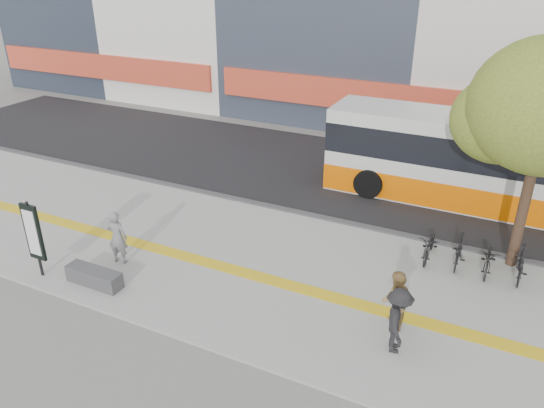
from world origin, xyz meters
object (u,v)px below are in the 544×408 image
at_px(bench, 94,277).
at_px(pedestrian_dark, 398,321).
at_px(signboard, 33,233).
at_px(bus, 495,167).
at_px(pedestrian_tan, 396,302).
at_px(seated_woman, 117,237).

height_order(bench, pedestrian_dark, pedestrian_dark).
distance_m(bench, signboard, 1.94).
distance_m(signboard, pedestrian_dark, 9.43).
bearing_deg(signboard, bus, 43.86).
bearing_deg(pedestrian_dark, signboard, 81.78).
bearing_deg(signboard, pedestrian_tan, 12.17).
relative_size(signboard, bus, 0.19).
bearing_deg(signboard, seated_woman, 45.48).
bearing_deg(bench, pedestrian_dark, 7.18).
distance_m(seated_woman, pedestrian_dark, 7.89).
distance_m(signboard, seated_woman, 2.13).
xyz_separation_m(signboard, bus, (10.41, 10.01, 0.11)).
relative_size(bus, pedestrian_dark, 7.24).
bearing_deg(pedestrian_dark, seated_woman, 72.57).
bearing_deg(pedestrian_dark, pedestrian_tan, 1.48).
xyz_separation_m(bus, pedestrian_dark, (-1.08, -8.73, -0.62)).
xyz_separation_m(bench, pedestrian_tan, (7.52, 1.66, 0.53)).
relative_size(bus, pedestrian_tan, 7.49).
bearing_deg(bus, signboard, -136.14).
bearing_deg(seated_woman, pedestrian_dark, 165.79).
bearing_deg(bus, seated_woman, -136.41).
bearing_deg(bench, seated_woman, 97.41).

